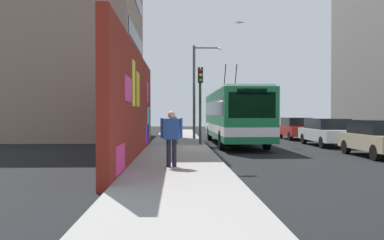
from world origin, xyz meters
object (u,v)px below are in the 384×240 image
object	(u,v)px
parked_car_white	(327,131)
traffic_light	(200,93)
city_bus	(234,115)
street_lamp	(198,85)
parked_car_champagne	(379,137)
pedestrian_near_wall	(171,134)
parked_car_red	(296,128)
pedestrian_midblock	(175,128)

from	to	relation	value
parked_car_white	traffic_light	bearing A→B (deg)	95.97
city_bus	street_lamp	distance (m)	4.56
street_lamp	traffic_light	bearing A→B (deg)	178.62
city_bus	parked_car_champagne	world-z (taller)	city_bus
city_bus	parked_car_champagne	bearing A→B (deg)	-144.68
pedestrian_near_wall	street_lamp	world-z (taller)	street_lamp
city_bus	parked_car_red	distance (m)	7.05
parked_car_red	street_lamp	world-z (taller)	street_lamp
city_bus	traffic_light	distance (m)	3.24
street_lamp	city_bus	bearing A→B (deg)	-150.30
traffic_light	street_lamp	world-z (taller)	street_lamp
city_bus	street_lamp	xyz separation A→B (m)	(3.53, 2.01, 2.06)
street_lamp	parked_car_white	bearing A→B (deg)	-123.94
parked_car_champagne	street_lamp	bearing A→B (deg)	33.57
parked_car_white	pedestrian_midblock	xyz separation A→B (m)	(-0.14, 8.73, 0.21)
city_bus	pedestrian_near_wall	bearing A→B (deg)	162.51
parked_car_red	street_lamp	bearing A→B (deg)	98.95
parked_car_red	street_lamp	distance (m)	7.90
pedestrian_near_wall	traffic_light	xyz separation A→B (m)	(9.35, -1.45, 1.81)
city_bus	pedestrian_midblock	bearing A→B (deg)	112.47
parked_car_champagne	parked_car_red	world-z (taller)	same
pedestrian_near_wall	parked_car_champagne	bearing A→B (deg)	-65.03
parked_car_champagne	pedestrian_near_wall	size ratio (longest dim) A/B	2.36
parked_car_champagne	traffic_light	distance (m)	9.29
parked_car_champagne	pedestrian_midblock	xyz separation A→B (m)	(5.88, 8.73, 0.22)
city_bus	parked_car_champagne	distance (m)	9.05
city_bus	pedestrian_near_wall	distance (m)	12.01
parked_car_champagne	parked_car_red	xyz separation A→B (m)	(12.01, 0.00, -0.00)
pedestrian_midblock	city_bus	bearing A→B (deg)	-67.53
traffic_light	parked_car_champagne	bearing A→B (deg)	-125.52
city_bus	street_lamp	size ratio (longest dim) A/B	1.86
parked_car_champagne	parked_car_red	size ratio (longest dim) A/B	1.03
parked_car_red	pedestrian_near_wall	distance (m)	18.36
parked_car_champagne	pedestrian_midblock	distance (m)	10.52
parked_car_champagne	street_lamp	xyz separation A→B (m)	(10.87, 7.21, 3.02)
city_bus	traffic_light	bearing A→B (deg)	134.21
parked_car_white	traffic_light	world-z (taller)	traffic_light
parked_car_white	pedestrian_midblock	size ratio (longest dim) A/B	3.13
traffic_light	parked_car_red	bearing A→B (deg)	-47.40
parked_car_champagne	parked_car_white	world-z (taller)	same
pedestrian_midblock	pedestrian_near_wall	bearing A→B (deg)	179.56
parked_car_red	pedestrian_near_wall	size ratio (longest dim) A/B	2.29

